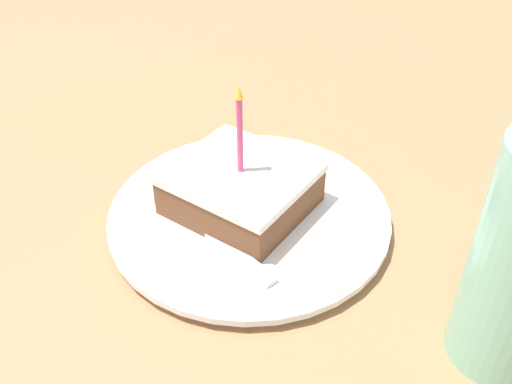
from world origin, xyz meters
TOP-DOWN VIEW (x-y plane):
  - ground_plane at (0.00, 0.00)m, footprint 2.40×2.40m
  - plate at (0.00, -0.00)m, footprint 0.26×0.26m
  - cake_slice at (0.00, 0.01)m, footprint 0.11×0.12m
  - fork at (-0.04, 0.04)m, footprint 0.06×0.19m

SIDE VIEW (x-z plane):
  - ground_plane at x=0.00m, z-range -0.04..0.00m
  - plate at x=0.00m, z-range 0.00..0.02m
  - fork at x=-0.04m, z-range 0.02..0.02m
  - cake_slice at x=0.00m, z-range -0.03..0.10m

